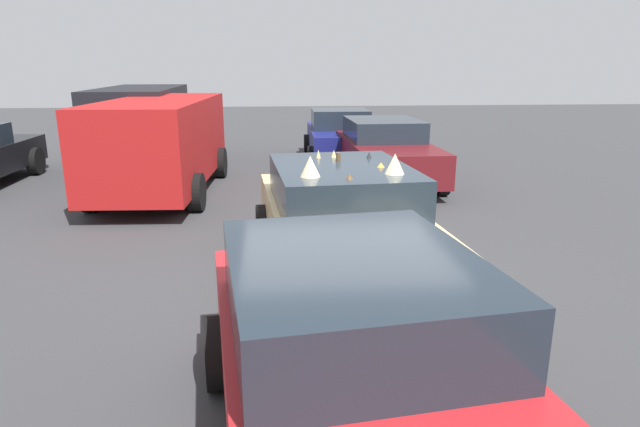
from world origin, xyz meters
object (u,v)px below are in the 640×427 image
at_px(art_car_decorated, 344,224).
at_px(parked_sedan_far_left, 362,375).
at_px(parked_van_row_back_far, 161,141).
at_px(parked_sedan_far_right, 385,151).
at_px(parked_sedan_near_left, 340,136).
at_px(parked_van_behind_right, 142,121).

bearing_deg(art_car_decorated, parked_sedan_far_left, -9.92).
relative_size(parked_van_row_back_far, parked_sedan_far_right, 1.22).
bearing_deg(parked_van_row_back_far, parked_sedan_far_left, 21.55).
height_order(parked_sedan_near_left, parked_sedan_far_right, parked_sedan_near_left).
distance_m(parked_van_row_back_far, parked_sedan_far_left, 8.96).
xyz_separation_m(parked_sedan_far_left, parked_sedan_far_right, (9.10, -2.06, 0.00)).
bearing_deg(art_car_decorated, parked_sedan_near_left, 168.69).
xyz_separation_m(parked_van_behind_right, parked_sedan_far_right, (-3.00, -6.13, -0.43)).
xyz_separation_m(art_car_decorated, parked_van_behind_right, (8.80, 4.39, 0.42)).
bearing_deg(parked_sedan_far_left, parked_van_behind_right, -168.49).
height_order(parked_sedan_far_left, parked_sedan_far_right, parked_sedan_far_left).
distance_m(art_car_decorated, parked_van_row_back_far, 6.10).
bearing_deg(parked_sedan_far_right, parked_sedan_near_left, -168.42).
bearing_deg(parked_van_row_back_far, parked_van_behind_right, -158.64).
bearing_deg(parked_sedan_near_left, parked_sedan_far_right, 13.89).
bearing_deg(parked_sedan_far_left, art_car_decorated, 167.42).
bearing_deg(parked_sedan_far_left, parked_van_row_back_far, -168.43).
height_order(parked_van_behind_right, parked_sedan_far_left, parked_van_behind_right).
xyz_separation_m(art_car_decorated, parked_van_row_back_far, (5.18, 3.18, 0.37)).
height_order(art_car_decorated, parked_sedan_near_left, art_car_decorated).
relative_size(art_car_decorated, parked_sedan_near_left, 1.20).
relative_size(art_car_decorated, parked_van_behind_right, 0.93).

